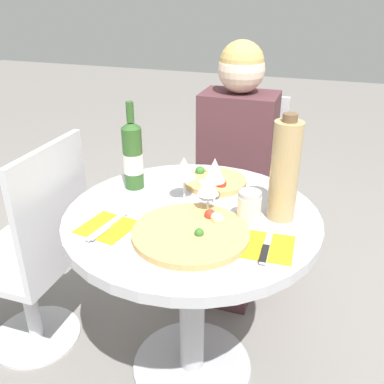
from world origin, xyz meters
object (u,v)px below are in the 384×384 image
object	(u,v)px
dining_table	(192,256)
tall_carafe	(285,171)
chair_empty_side	(35,258)
pizza_large	(192,233)
chair_behind_diner	(238,191)
seated_diner	(232,182)
wine_bottle	(133,156)

from	to	relation	value
dining_table	tall_carafe	size ratio (longest dim) A/B	2.46
dining_table	chair_empty_side	size ratio (longest dim) A/B	0.94
chair_empty_side	pizza_large	world-z (taller)	chair_empty_side
chair_behind_diner	tall_carafe	distance (m)	0.89
chair_behind_diner	seated_diner	world-z (taller)	seated_diner
pizza_large	tall_carafe	distance (m)	0.34
chair_behind_diner	pizza_large	distance (m)	0.96
wine_bottle	tall_carafe	xyz separation A→B (m)	(0.54, -0.06, 0.04)
chair_empty_side	pizza_large	size ratio (longest dim) A/B	2.55
seated_diner	tall_carafe	bearing A→B (deg)	116.83
seated_diner	dining_table	bearing A→B (deg)	90.84
chair_empty_side	pizza_large	distance (m)	0.73
dining_table	chair_behind_diner	size ratio (longest dim) A/B	0.94
pizza_large	tall_carafe	xyz separation A→B (m)	(0.23, 0.20, 0.15)
pizza_large	wine_bottle	bearing A→B (deg)	140.28
tall_carafe	chair_empty_side	bearing A→B (deg)	-172.42
chair_behind_diner	seated_diner	bearing A→B (deg)	90.00
dining_table	chair_empty_side	bearing A→B (deg)	-175.04
chair_behind_diner	chair_empty_side	world-z (taller)	same
chair_behind_diner	dining_table	bearing A→B (deg)	90.68
chair_behind_diner	wine_bottle	world-z (taller)	wine_bottle
seated_diner	tall_carafe	xyz separation A→B (m)	(0.29, -0.57, 0.33)
dining_table	pizza_large	size ratio (longest dim) A/B	2.39
seated_diner	chair_empty_side	size ratio (longest dim) A/B	1.31
dining_table	chair_empty_side	distance (m)	0.64
dining_table	chair_behind_diner	xyz separation A→B (m)	(-0.01, 0.78, -0.11)
seated_diner	tall_carafe	distance (m)	0.71
seated_diner	wine_bottle	distance (m)	0.64
chair_behind_diner	seated_diner	xyz separation A→B (m)	(-0.00, -0.14, 0.12)
dining_table	tall_carafe	xyz separation A→B (m)	(0.28, 0.07, 0.33)
seated_diner	wine_bottle	bearing A→B (deg)	63.26
dining_table	wine_bottle	world-z (taller)	wine_bottle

